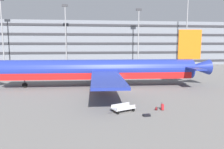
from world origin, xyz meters
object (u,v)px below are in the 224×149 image
object	(u,v)px
backpack_purple	(156,109)
baggage_cart	(123,108)
suitcase_scuffed	(147,115)
airliner	(101,70)
suitcase_silver	(162,107)

from	to	relation	value
backpack_purple	baggage_cart	distance (m)	3.94
suitcase_scuffed	backpack_purple	xyz separation A→B (m)	(1.72, 1.93, 0.09)
airliner	suitcase_scuffed	size ratio (longest dim) A/B	48.35
baggage_cart	suitcase_scuffed	bearing A→B (deg)	-41.04
backpack_purple	suitcase_silver	bearing A→B (deg)	-0.61
airliner	suitcase_silver	size ratio (longest dim) A/B	44.08
suitcase_silver	backpack_purple	xyz separation A→B (m)	(-0.74, 0.01, -0.19)
suitcase_silver	baggage_cart	world-z (taller)	suitcase_silver
suitcase_silver	baggage_cart	size ratio (longest dim) A/B	0.28
baggage_cart	airliner	bearing A→B (deg)	95.07
airliner	backpack_purple	bearing A→B (deg)	-70.91
suitcase_scuffed	baggage_cart	distance (m)	2.96
suitcase_scuffed	baggage_cart	bearing A→B (deg)	138.96
backpack_purple	baggage_cart	bearing A→B (deg)	-179.98
airliner	baggage_cart	bearing A→B (deg)	-84.93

